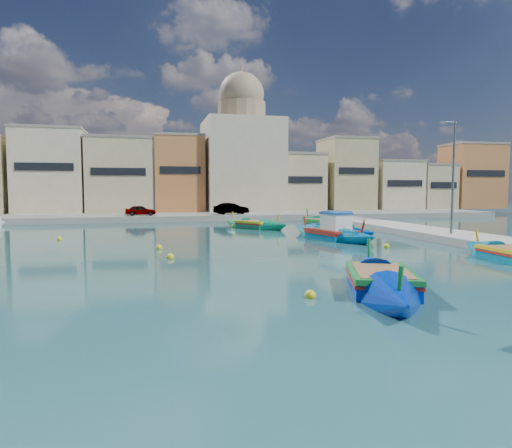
{
  "coord_description": "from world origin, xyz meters",
  "views": [
    {
      "loc": [
        -2.27,
        -20.7,
        3.54
      ],
      "look_at": [
        4.0,
        6.0,
        1.4
      ],
      "focal_mm": 32.0,
      "sensor_mm": 36.0,
      "label": 1
    }
  ],
  "objects_px": {
    "luzzu_turquoise_cabin": "(331,234)",
    "luzzu_green": "(255,226)",
    "luzzu_cyan_mid": "(325,225)",
    "luzzu_cyan_south": "(511,256)",
    "luzzu_blue_south": "(381,283)",
    "luzzu_blue_cabin": "(332,231)",
    "quay_street_lamp": "(452,177)",
    "church_block": "(242,152)"
  },
  "relations": [
    {
      "from": "luzzu_turquoise_cabin",
      "to": "luzzu_green",
      "type": "height_order",
      "value": "luzzu_turquoise_cabin"
    },
    {
      "from": "luzzu_cyan_mid",
      "to": "luzzu_cyan_south",
      "type": "bearing_deg",
      "value": -84.29
    },
    {
      "from": "luzzu_blue_south",
      "to": "luzzu_cyan_south",
      "type": "relative_size",
      "value": 1.24
    },
    {
      "from": "luzzu_cyan_mid",
      "to": "luzzu_blue_south",
      "type": "relative_size",
      "value": 1.07
    },
    {
      "from": "luzzu_blue_cabin",
      "to": "luzzu_blue_south",
      "type": "xyz_separation_m",
      "value": [
        -5.51,
        -17.55,
        -0.08
      ]
    },
    {
      "from": "luzzu_turquoise_cabin",
      "to": "luzzu_green",
      "type": "relative_size",
      "value": 1.27
    },
    {
      "from": "luzzu_blue_cabin",
      "to": "luzzu_cyan_south",
      "type": "relative_size",
      "value": 1.1
    },
    {
      "from": "quay_street_lamp",
      "to": "luzzu_cyan_south",
      "type": "distance_m",
      "value": 9.27
    },
    {
      "from": "luzzu_turquoise_cabin",
      "to": "luzzu_blue_south",
      "type": "distance_m",
      "value": 16.13
    },
    {
      "from": "quay_street_lamp",
      "to": "luzzu_blue_south",
      "type": "height_order",
      "value": "quay_street_lamp"
    },
    {
      "from": "church_block",
      "to": "luzzu_cyan_south",
      "type": "height_order",
      "value": "church_block"
    },
    {
      "from": "luzzu_cyan_mid",
      "to": "luzzu_cyan_south",
      "type": "distance_m",
      "value": 19.46
    },
    {
      "from": "quay_street_lamp",
      "to": "luzzu_cyan_mid",
      "type": "distance_m",
      "value": 12.87
    },
    {
      "from": "luzzu_green",
      "to": "luzzu_blue_south",
      "type": "bearing_deg",
      "value": -93.0
    },
    {
      "from": "quay_street_lamp",
      "to": "luzzu_cyan_south",
      "type": "bearing_deg",
      "value": -107.08
    },
    {
      "from": "quay_street_lamp",
      "to": "luzzu_cyan_mid",
      "type": "height_order",
      "value": "quay_street_lamp"
    },
    {
      "from": "luzzu_turquoise_cabin",
      "to": "luzzu_green",
      "type": "bearing_deg",
      "value": 108.9
    },
    {
      "from": "church_block",
      "to": "quay_street_lamp",
      "type": "relative_size",
      "value": 2.39
    },
    {
      "from": "quay_street_lamp",
      "to": "luzzu_cyan_south",
      "type": "relative_size",
      "value": 1.08
    },
    {
      "from": "luzzu_turquoise_cabin",
      "to": "luzzu_cyan_south",
      "type": "height_order",
      "value": "luzzu_turquoise_cabin"
    },
    {
      "from": "luzzu_green",
      "to": "luzzu_cyan_south",
      "type": "height_order",
      "value": "luzzu_green"
    },
    {
      "from": "quay_street_lamp",
      "to": "luzzu_green",
      "type": "distance_m",
      "value": 16.92
    },
    {
      "from": "luzzu_green",
      "to": "luzzu_blue_south",
      "type": "relative_size",
      "value": 0.81
    },
    {
      "from": "church_block",
      "to": "luzzu_turquoise_cabin",
      "type": "relative_size",
      "value": 2.03
    },
    {
      "from": "quay_street_lamp",
      "to": "church_block",
      "type": "bearing_deg",
      "value": 102.35
    },
    {
      "from": "church_block",
      "to": "luzzu_cyan_south",
      "type": "distance_m",
      "value": 43.03
    },
    {
      "from": "luzzu_green",
      "to": "luzzu_cyan_mid",
      "type": "bearing_deg",
      "value": -10.07
    },
    {
      "from": "quay_street_lamp",
      "to": "luzzu_green",
      "type": "height_order",
      "value": "quay_street_lamp"
    },
    {
      "from": "luzzu_blue_south",
      "to": "luzzu_green",
      "type": "bearing_deg",
      "value": 87.0
    },
    {
      "from": "luzzu_blue_south",
      "to": "luzzu_cyan_south",
      "type": "height_order",
      "value": "luzzu_blue_south"
    },
    {
      "from": "luzzu_green",
      "to": "luzzu_blue_cabin",
      "type": "bearing_deg",
      "value": -60.79
    },
    {
      "from": "luzzu_turquoise_cabin",
      "to": "luzzu_blue_cabin",
      "type": "xyz_separation_m",
      "value": [
        0.91,
        2.09,
        -0.01
      ]
    },
    {
      "from": "church_block",
      "to": "quay_street_lamp",
      "type": "xyz_separation_m",
      "value": [
        7.44,
        -34.0,
        -4.07
      ]
    },
    {
      "from": "luzzu_turquoise_cabin",
      "to": "luzzu_green",
      "type": "distance_m",
      "value": 10.15
    },
    {
      "from": "luzzu_blue_cabin",
      "to": "luzzu_cyan_mid",
      "type": "relative_size",
      "value": 0.83
    },
    {
      "from": "luzzu_turquoise_cabin",
      "to": "luzzu_cyan_south",
      "type": "xyz_separation_m",
      "value": [
        4.9,
        -10.87,
        -0.11
      ]
    },
    {
      "from": "luzzu_blue_cabin",
      "to": "luzzu_green",
      "type": "bearing_deg",
      "value": 119.21
    },
    {
      "from": "church_block",
      "to": "luzzu_turquoise_cabin",
      "type": "bearing_deg",
      "value": -89.81
    },
    {
      "from": "quay_street_lamp",
      "to": "luzzu_blue_cabin",
      "type": "distance_m",
      "value": 9.07
    },
    {
      "from": "luzzu_turquoise_cabin",
      "to": "luzzu_blue_cabin",
      "type": "relative_size",
      "value": 1.16
    },
    {
      "from": "luzzu_blue_cabin",
      "to": "luzzu_green",
      "type": "relative_size",
      "value": 1.1
    },
    {
      "from": "luzzu_cyan_south",
      "to": "luzzu_blue_cabin",
      "type": "bearing_deg",
      "value": 107.08
    }
  ]
}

